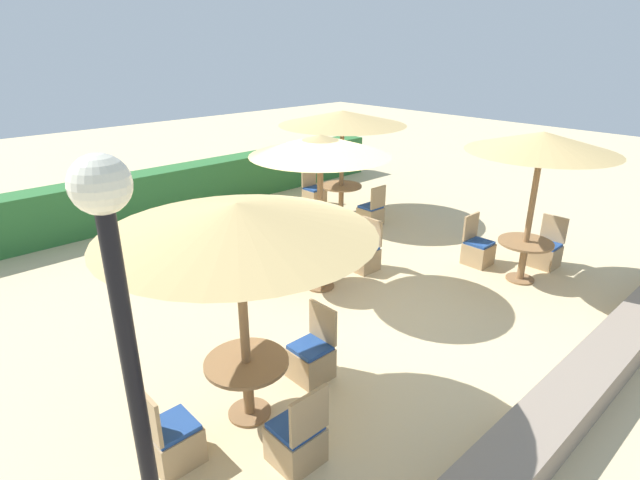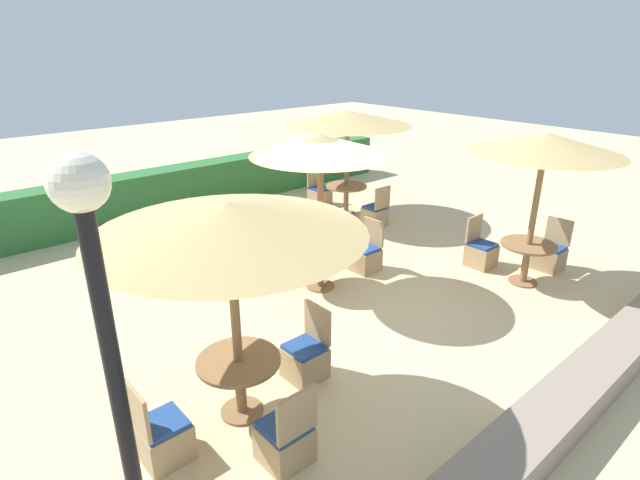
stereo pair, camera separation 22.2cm
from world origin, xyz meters
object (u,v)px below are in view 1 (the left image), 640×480
(lamp_post, at_px, (121,306))
(patio_chair_back_right_north, at_px, (314,195))
(patio_chair_center_east, at_px, (364,256))
(patio_chair_front_right_east, at_px, (546,253))
(patio_chair_back_right_south, at_px, (371,214))
(round_table_front_left, at_px, (247,375))
(patio_chair_front_left_west, at_px, (172,440))
(parasol_front_left, at_px, (237,220))
(parasol_front_right, at_px, (542,143))
(round_table_center, at_px, (320,254))
(patio_chair_front_left_south, at_px, (297,440))
(patio_chair_front_right_north, at_px, (477,251))
(parasol_center, at_px, (320,146))
(round_table_front_right, at_px, (524,251))
(round_table_back_right, at_px, (341,192))
(patio_chair_center_north, at_px, (281,255))
(patio_chair_front_left_east, at_px, (311,358))
(parasol_back_right, at_px, (342,118))

(lamp_post, height_order, patio_chair_back_right_north, lamp_post)
(patio_chair_center_east, bearing_deg, patio_chair_front_right_east, -130.45)
(lamp_post, height_order, patio_chair_back_right_south, lamp_post)
(round_table_front_left, bearing_deg, patio_chair_front_left_west, -176.87)
(parasol_front_left, height_order, parasol_front_right, parasol_front_right)
(patio_chair_front_right_east, distance_m, patio_chair_back_right_south, 3.76)
(parasol_front_left, xyz_separation_m, round_table_center, (2.71, 1.74, -1.70))
(patio_chair_back_right_south, bearing_deg, patio_chair_front_left_south, -144.33)
(round_table_center, height_order, patio_chair_center_east, patio_chair_center_east)
(patio_chair_front_left_south, height_order, patio_chair_front_right_north, same)
(parasol_center, distance_m, patio_chair_center_east, 2.39)
(lamp_post, height_order, parasol_front_left, lamp_post)
(parasol_center, height_order, patio_chair_back_right_north, parasol_center)
(patio_chair_back_right_south, bearing_deg, round_table_front_right, -93.08)
(parasol_front_right, xyz_separation_m, round_table_back_right, (0.24, 4.67, -1.86))
(round_table_front_left, height_order, patio_chair_center_east, patio_chair_center_east)
(round_table_front_right, xyz_separation_m, patio_chair_center_east, (-1.68, 2.17, -0.27))
(patio_chair_front_left_south, bearing_deg, patio_chair_center_north, 53.21)
(patio_chair_front_left_east, xyz_separation_m, patio_chair_center_east, (2.81, 1.68, 0.00))
(patio_chair_center_east, relative_size, round_table_back_right, 0.96)
(patio_chair_front_right_north, xyz_separation_m, patio_chair_back_right_south, (0.15, 2.78, 0.00))
(patio_chair_front_left_south, distance_m, parasol_front_right, 5.93)
(patio_chair_front_left_west, relative_size, patio_chair_center_east, 1.00)
(lamp_post, xyz_separation_m, patio_chair_front_right_east, (7.86, 0.48, -2.09))
(round_table_front_left, height_order, patio_chair_front_left_south, patio_chair_front_left_south)
(patio_chair_front_right_north, height_order, patio_chair_back_right_north, same)
(parasol_front_right, distance_m, round_table_back_right, 5.03)
(patio_chair_front_left_east, relative_size, patio_chair_front_left_west, 1.00)
(patio_chair_front_right_east, relative_size, round_table_center, 0.80)
(patio_chair_front_left_west, xyz_separation_m, parasol_center, (3.65, 1.79, 2.14))
(patio_chair_center_east, xyz_separation_m, patio_chair_back_right_north, (1.95, 3.50, 0.00))
(round_table_front_left, distance_m, parasol_back_right, 7.31)
(round_table_front_left, bearing_deg, parasol_back_right, 36.46)
(patio_chair_front_left_west, relative_size, patio_chair_front_left_south, 1.00)
(lamp_post, height_order, round_table_back_right, lamp_post)
(patio_chair_front_left_west, bearing_deg, patio_chair_front_left_east, 92.43)
(parasol_back_right, height_order, patio_chair_back_right_north, parasol_back_right)
(patio_chair_center_north, xyz_separation_m, patio_chair_back_right_north, (3.05, 2.44, 0.00))
(parasol_front_left, height_order, round_table_front_right, parasol_front_left)
(parasol_front_right, xyz_separation_m, round_table_front_right, (0.00, -0.00, -1.87))
(patio_chair_front_left_south, relative_size, round_table_center, 0.80)
(patio_chair_front_left_west, relative_size, round_table_back_right, 0.96)
(patio_chair_front_left_east, height_order, parasol_center, parasol_center)
(parasol_front_right, bearing_deg, patio_chair_back_right_south, 86.92)
(parasol_front_right, relative_size, round_table_front_right, 2.84)
(patio_chair_front_right_east, relative_size, patio_chair_back_right_south, 1.00)
(patio_chair_center_north, bearing_deg, patio_chair_front_right_north, 140.49)
(parasol_front_left, bearing_deg, parasol_front_right, -4.78)
(patio_chair_front_left_south, bearing_deg, patio_chair_back_right_south, 35.67)
(patio_chair_front_left_west, distance_m, parasol_back_right, 8.16)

